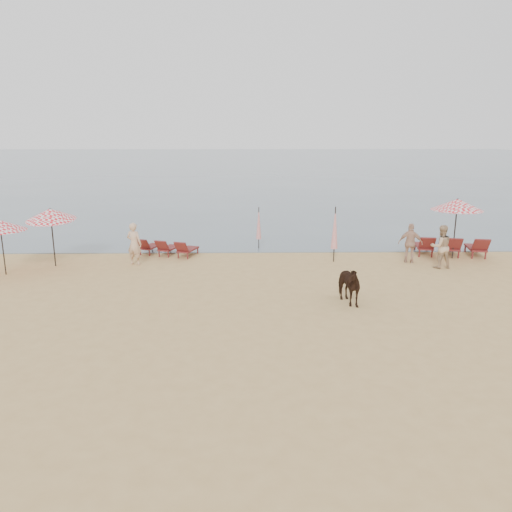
% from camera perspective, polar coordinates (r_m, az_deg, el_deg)
% --- Properties ---
extents(ground, '(120.00, 120.00, 0.00)m').
position_cam_1_polar(ground, '(13.43, 0.41, -9.77)').
color(ground, tan).
rests_on(ground, ground).
extents(sea, '(160.00, 140.00, 0.06)m').
position_cam_1_polar(sea, '(92.45, -0.89, 10.66)').
color(sea, '#51606B').
rests_on(sea, ground).
extents(lounger_cluster_left, '(2.78, 2.16, 0.54)m').
position_cam_1_polar(lounger_cluster_left, '(22.75, -10.14, 0.99)').
color(lounger_cluster_left, maroon).
rests_on(lounger_cluster_left, ground).
extents(lounger_cluster_right, '(3.16, 2.18, 0.64)m').
position_cam_1_polar(lounger_cluster_right, '(23.94, 21.36, 1.05)').
color(lounger_cluster_right, maroon).
rests_on(lounger_cluster_right, ground).
extents(umbrella_open_left_a, '(1.91, 1.91, 2.17)m').
position_cam_1_polar(umbrella_open_left_a, '(21.40, -27.22, 3.14)').
color(umbrella_open_left_a, black).
rests_on(umbrella_open_left_a, ground).
extents(umbrella_open_left_b, '(1.96, 2.00, 2.50)m').
position_cam_1_polar(umbrella_open_left_b, '(21.91, -22.43, 4.42)').
color(umbrella_open_left_b, black).
rests_on(umbrella_open_left_b, ground).
extents(umbrella_open_right, '(2.17, 2.17, 2.64)m').
position_cam_1_polar(umbrella_open_right, '(23.19, 22.02, 5.47)').
color(umbrella_open_right, black).
rests_on(umbrella_open_right, ground).
extents(umbrella_closed_left, '(0.24, 0.24, 2.01)m').
position_cam_1_polar(umbrella_closed_left, '(23.45, 0.32, 3.75)').
color(umbrella_closed_left, black).
rests_on(umbrella_closed_left, ground).
extents(umbrella_closed_right, '(0.29, 0.29, 2.38)m').
position_cam_1_polar(umbrella_closed_right, '(21.34, 9.00, 3.16)').
color(umbrella_closed_right, black).
rests_on(umbrella_closed_right, ground).
extents(cow, '(1.10, 1.67, 1.30)m').
position_cam_1_polar(cow, '(16.35, 10.25, -3.16)').
color(cow, black).
rests_on(cow, ground).
extents(beachgoer_left, '(0.75, 0.61, 1.78)m').
position_cam_1_polar(beachgoer_left, '(21.33, -13.74, 1.36)').
color(beachgoer_left, tan).
rests_on(beachgoer_left, ground).
extents(beachgoer_right_a, '(0.92, 0.75, 1.77)m').
position_cam_1_polar(beachgoer_right_a, '(21.58, 20.38, 1.01)').
color(beachgoer_right_a, tan).
rests_on(beachgoer_right_a, ground).
extents(beachgoer_right_b, '(1.07, 0.69, 1.69)m').
position_cam_1_polar(beachgoer_right_b, '(22.03, 17.24, 1.40)').
color(beachgoer_right_b, tan).
rests_on(beachgoer_right_b, ground).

